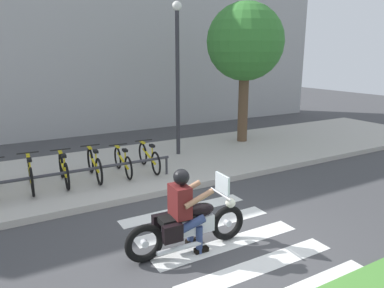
{
  "coord_description": "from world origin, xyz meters",
  "views": [
    {
      "loc": [
        -3.21,
        -4.61,
        3.2
      ],
      "look_at": [
        0.61,
        2.04,
        1.28
      ],
      "focal_mm": 33.98,
      "sensor_mm": 36.0,
      "label": 1
    }
  ],
  "objects": [
    {
      "name": "rider",
      "position": [
        -0.61,
        0.16,
        0.83
      ],
      "size": [
        0.64,
        0.55,
        1.44
      ],
      "color": "#591919",
      "rests_on": "ground"
    },
    {
      "name": "tree_near_rack",
      "position": [
        4.67,
        5.5,
        3.54
      ],
      "size": [
        2.61,
        2.61,
        4.89
      ],
      "color": "brown",
      "rests_on": "ground"
    },
    {
      "name": "bicycle_5",
      "position": [
        0.44,
        4.07,
        0.49
      ],
      "size": [
        0.48,
        1.64,
        0.75
      ],
      "color": "black",
      "rests_on": "sidewalk"
    },
    {
      "name": "crosswalk_stripe_3",
      "position": [
        0.17,
        0.8,
        0.0
      ],
      "size": [
        2.8,
        0.4,
        0.01
      ],
      "primitive_type": "cube",
      "color": "white",
      "rests_on": "ground"
    },
    {
      "name": "motorcycle",
      "position": [
        -0.53,
        0.15,
        0.46
      ],
      "size": [
        2.18,
        0.64,
        1.23
      ],
      "color": "black",
      "rests_on": "ground"
    },
    {
      "name": "building_backdrop",
      "position": [
        0.0,
        10.4,
        4.64
      ],
      "size": [
        24.0,
        1.2,
        9.28
      ],
      "primitive_type": "cube",
      "color": "#A9A9A9",
      "rests_on": "ground"
    },
    {
      "name": "bicycle_2",
      "position": [
        -1.76,
        4.07,
        0.51
      ],
      "size": [
        0.48,
        1.6,
        0.78
      ],
      "color": "black",
      "rests_on": "sidewalk"
    },
    {
      "name": "crosswalk_stripe_1",
      "position": [
        0.17,
        -0.8,
        0.0
      ],
      "size": [
        2.8,
        0.4,
        0.01
      ],
      "primitive_type": "cube",
      "color": "white",
      "rests_on": "ground"
    },
    {
      "name": "street_lamp",
      "position": [
        1.87,
        5.1,
        2.79
      ],
      "size": [
        0.28,
        0.28,
        4.65
      ],
      "color": "#2D2D33",
      "rests_on": "ground"
    },
    {
      "name": "bicycle_4",
      "position": [
        -0.29,
        4.07,
        0.48
      ],
      "size": [
        0.48,
        1.6,
        0.72
      ],
      "color": "black",
      "rests_on": "sidewalk"
    },
    {
      "name": "bike_rack",
      "position": [
        -1.39,
        3.51,
        0.57
      ],
      "size": [
        4.27,
        0.07,
        0.49
      ],
      "color": "#333338",
      "rests_on": "sidewalk"
    },
    {
      "name": "crosswalk_stripe_2",
      "position": [
        0.17,
        0.0,
        0.0
      ],
      "size": [
        2.8,
        0.4,
        0.01
      ],
      "primitive_type": "cube",
      "color": "white",
      "rests_on": "ground"
    },
    {
      "name": "ground_plane",
      "position": [
        0.0,
        0.0,
        0.0
      ],
      "size": [
        48.0,
        48.0,
        0.0
      ],
      "primitive_type": "plane",
      "color": "#424244"
    },
    {
      "name": "sidewalk",
      "position": [
        0.0,
        4.7,
        0.07
      ],
      "size": [
        24.0,
        4.4,
        0.15
      ],
      "primitive_type": "cube",
      "color": "#B7B2A8",
      "rests_on": "ground"
    },
    {
      "name": "bicycle_1",
      "position": [
        -2.49,
        4.07,
        0.51
      ],
      "size": [
        0.48,
        1.66,
        0.8
      ],
      "color": "black",
      "rests_on": "sidewalk"
    },
    {
      "name": "crosswalk_stripe_4",
      "position": [
        0.17,
        1.6,
        0.0
      ],
      "size": [
        2.8,
        0.4,
        0.01
      ],
      "primitive_type": "cube",
      "color": "white",
      "rests_on": "ground"
    },
    {
      "name": "bicycle_3",
      "position": [
        -1.03,
        4.07,
        0.51
      ],
      "size": [
        0.48,
        1.67,
        0.79
      ],
      "color": "black",
      "rests_on": "sidewalk"
    }
  ]
}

